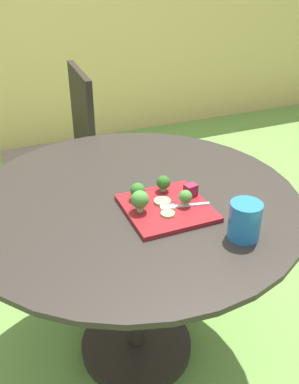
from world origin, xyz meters
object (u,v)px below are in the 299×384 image
Objects in this scene: fork at (180,206)px; drinking_glass at (245,222)px; patio_chair at (63,145)px; salad_plate at (167,208)px.

drinking_glass is at bearing -62.03° from fork.
fork is (0.14, -1.06, 0.20)m from patio_chair.
fork is at bearing -29.19° from salad_plate.
patio_chair is 5.85× the size of fork.
salad_plate is at bearing 122.99° from drinking_glass.
drinking_glass is 0.71× the size of fork.
patio_chair is at bearing 97.56° from fork.
drinking_glass is (0.14, -0.21, 0.04)m from salad_plate.
patio_chair reaches higher than drinking_glass.
patio_chair is 1.06m from salad_plate.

